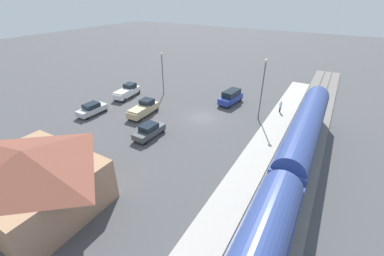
{
  "coord_description": "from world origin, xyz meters",
  "views": [
    {
      "loc": [
        -15.22,
        29.02,
        16.25
      ],
      "look_at": [
        -1.25,
        5.06,
        1.0
      ],
      "focal_mm": 23.28,
      "sensor_mm": 36.0,
      "label": 1
    }
  ],
  "objects": [
    {
      "name": "station_building",
      "position": [
        4.0,
        22.0,
        2.9
      ],
      "size": [
        11.03,
        9.09,
        5.61
      ],
      "color": "tan",
      "rests_on": "ground"
    },
    {
      "name": "ground_plane",
      "position": [
        0.0,
        0.0,
        0.0
      ],
      "size": [
        200.0,
        200.0,
        0.0
      ],
      "primitive_type": "plane",
      "color": "#4C4C4F"
    },
    {
      "name": "railway_track",
      "position": [
        -14.0,
        0.0,
        0.09
      ],
      "size": [
        4.8,
        70.0,
        0.3
      ],
      "color": "slate",
      "rests_on": "ground"
    },
    {
      "name": "suv_blue",
      "position": [
        -1.53,
        -7.08,
        1.15
      ],
      "size": [
        2.6,
        5.12,
        2.22
      ],
      "color": "#283D9E",
      "rests_on": "ground"
    },
    {
      "name": "pickup_white",
      "position": [
        15.16,
        -0.67,
        1.03
      ],
      "size": [
        2.54,
        5.58,
        2.14
      ],
      "color": "white",
      "rests_on": "ground"
    },
    {
      "name": "pedestrian_on_platform",
      "position": [
        -9.47,
        -7.12,
        1.28
      ],
      "size": [
        0.36,
        0.36,
        1.71
      ],
      "color": "#23284C",
      "rests_on": "platform"
    },
    {
      "name": "pickup_tan",
      "position": [
        7.97,
        3.54,
        1.03
      ],
      "size": [
        2.16,
        5.47,
        2.14
      ],
      "color": "#C6B284",
      "rests_on": "ground"
    },
    {
      "name": "light_pole_near_platform",
      "position": [
        -7.2,
        -3.84,
        5.34
      ],
      "size": [
        0.44,
        0.44,
        8.61
      ],
      "color": "#515156",
      "rests_on": "ground"
    },
    {
      "name": "platform",
      "position": [
        -10.0,
        0.0,
        0.15
      ],
      "size": [
        3.2,
        46.0,
        0.3
      ],
      "color": "#B7B2A8",
      "rests_on": "ground"
    },
    {
      "name": "sedan_silver",
      "position": [
        14.75,
        7.28,
        0.88
      ],
      "size": [
        1.97,
        4.55,
        1.74
      ],
      "color": "silver",
      "rests_on": "ground"
    },
    {
      "name": "light_pole_lot_center",
      "position": [
        10.55,
        -5.03,
        4.65
      ],
      "size": [
        0.44,
        0.44,
        7.34
      ],
      "color": "#515156",
      "rests_on": "ground"
    },
    {
      "name": "sedan_charcoal",
      "position": [
        3.21,
        8.17,
        0.88
      ],
      "size": [
        2.0,
        4.56,
        1.74
      ],
      "color": "#47494F",
      "rests_on": "ground"
    }
  ]
}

